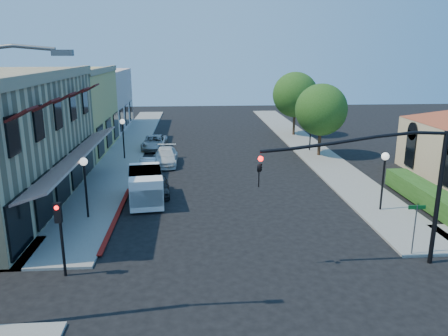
{
  "coord_description": "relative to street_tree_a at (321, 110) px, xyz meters",
  "views": [
    {
      "loc": [
        -2.52,
        -15.6,
        9.21
      ],
      "look_at": [
        -0.73,
        8.88,
        2.6
      ],
      "focal_mm": 35.0,
      "sensor_mm": 36.0,
      "label": 1
    }
  ],
  "objects": [
    {
      "name": "yellow_stucco_building",
      "position": [
        -24.3,
        4.0,
        -0.39
      ],
      "size": [
        10.0,
        12.0,
        7.6
      ],
      "primitive_type": "cube",
      "color": "tan",
      "rests_on": "ground"
    },
    {
      "name": "parked_car_c",
      "position": [
        -13.6,
        -2.0,
        -3.52
      ],
      "size": [
        1.91,
        4.69,
        1.36
      ],
      "primitive_type": "imported",
      "rotation": [
        0.0,
        0.0,
        0.0
      ],
      "color": "silver",
      "rests_on": "ground"
    },
    {
      "name": "street_tree_a",
      "position": [
        0.0,
        0.0,
        0.0
      ],
      "size": [
        4.56,
        4.56,
        6.48
      ],
      "color": "#352115",
      "rests_on": "ground"
    },
    {
      "name": "lamppost_left_far",
      "position": [
        -17.3,
        0.0,
        -1.46
      ],
      "size": [
        0.44,
        0.44,
        3.57
      ],
      "color": "black",
      "rests_on": "ground"
    },
    {
      "name": "white_van",
      "position": [
        -14.29,
        -11.4,
        -3.03
      ],
      "size": [
        2.5,
        4.74,
        2.01
      ],
      "color": "white",
      "rests_on": "ground"
    },
    {
      "name": "pink_stucco_building",
      "position": [
        -24.3,
        16.0,
        -0.69
      ],
      "size": [
        10.0,
        12.0,
        7.0
      ],
      "primitive_type": "cube",
      "color": "beige",
      "rests_on": "ground"
    },
    {
      "name": "secondary_signal",
      "position": [
        -16.8,
        -20.59,
        -1.88
      ],
      "size": [
        0.28,
        0.42,
        3.32
      ],
      "color": "black",
      "rests_on": "ground"
    },
    {
      "name": "lamppost_right_far",
      "position": [
        -0.3,
        2.0,
        -1.46
      ],
      "size": [
        0.44,
        0.44,
        3.57
      ],
      "color": "black",
      "rests_on": "ground"
    },
    {
      "name": "lamppost_right_near",
      "position": [
        -0.3,
        -14.0,
        -1.46
      ],
      "size": [
        0.44,
        0.44,
        3.57
      ],
      "color": "black",
      "rests_on": "ground"
    },
    {
      "name": "ground",
      "position": [
        -8.8,
        -22.0,
        -4.19
      ],
      "size": [
        120.0,
        120.0,
        0.0
      ],
      "primitive_type": "plane",
      "color": "black",
      "rests_on": "ground"
    },
    {
      "name": "sidewalk_right",
      "position": [
        -0.05,
        5.0,
        -4.13
      ],
      "size": [
        3.5,
        50.0,
        0.12
      ],
      "primitive_type": "cube",
      "color": "gray",
      "rests_on": "ground"
    },
    {
      "name": "parked_car_a",
      "position": [
        -13.6,
        -10.0,
        -3.62
      ],
      "size": [
        1.64,
        3.46,
        1.14
      ],
      "primitive_type": "imported",
      "rotation": [
        0.0,
        0.0,
        0.09
      ],
      "color": "black",
      "rests_on": "ground"
    },
    {
      "name": "hedge",
      "position": [
        2.9,
        -13.0,
        -4.19
      ],
      "size": [
        1.4,
        8.0,
        1.1
      ],
      "primitive_type": "cube",
      "color": "#224F16",
      "rests_on": "ground"
    },
    {
      "name": "curb_red_strip",
      "position": [
        -15.7,
        -14.0,
        -4.19
      ],
      "size": [
        0.25,
        10.0,
        0.06
      ],
      "primitive_type": "cube",
      "color": "maroon",
      "rests_on": "ground"
    },
    {
      "name": "parked_car_b",
      "position": [
        -14.85,
        -4.54,
        -3.63
      ],
      "size": [
        1.21,
        3.41,
        1.12
      ],
      "primitive_type": "imported",
      "rotation": [
        0.0,
        0.0,
        -0.01
      ],
      "color": "#B8BBBE",
      "rests_on": "ground"
    },
    {
      "name": "signal_mast_arm",
      "position": [
        -2.94,
        -20.5,
        -0.11
      ],
      "size": [
        8.01,
        0.39,
        6.0
      ],
      "color": "black",
      "rests_on": "ground"
    },
    {
      "name": "street_tree_b",
      "position": [
        0.0,
        10.0,
        0.35
      ],
      "size": [
        4.94,
        4.94,
        7.02
      ],
      "color": "#352115",
      "rests_on": "ground"
    },
    {
      "name": "lamppost_left_near",
      "position": [
        -17.3,
        -14.0,
        -1.46
      ],
      "size": [
        0.44,
        0.44,
        3.57
      ],
      "color": "black",
      "rests_on": "ground"
    },
    {
      "name": "sidewalk_left",
      "position": [
        -17.55,
        5.0,
        -4.13
      ],
      "size": [
        3.5,
        50.0,
        0.12
      ],
      "primitive_type": "cube",
      "color": "gray",
      "rests_on": "ground"
    },
    {
      "name": "street_name_sign",
      "position": [
        -1.3,
        -19.8,
        -2.5
      ],
      "size": [
        0.8,
        0.06,
        2.5
      ],
      "color": "#595B5E",
      "rests_on": "ground"
    },
    {
      "name": "parked_car_d",
      "position": [
        -15.0,
        4.0,
        -3.54
      ],
      "size": [
        2.38,
        4.83,
        1.32
      ],
      "primitive_type": "imported",
      "rotation": [
        0.0,
        0.0,
        -0.04
      ],
      "color": "#949799",
      "rests_on": "ground"
    }
  ]
}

